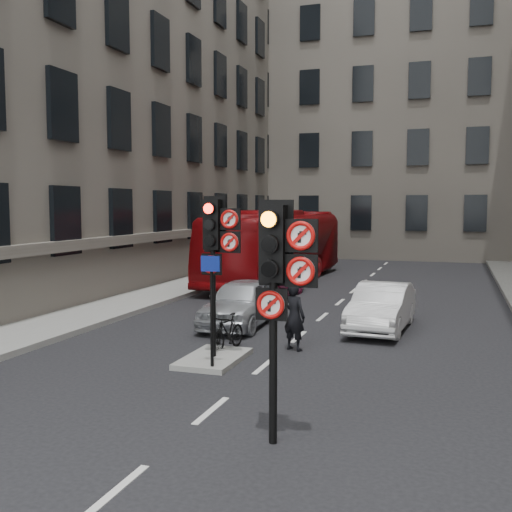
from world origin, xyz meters
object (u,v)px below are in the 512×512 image
Objects in this scene: signal_near at (279,269)px; motorcyclist at (294,316)px; signal_far at (216,241)px; bus_red at (276,246)px; motorcycle at (228,332)px; car_pink at (269,280)px; car_white at (382,307)px; car_silver at (241,302)px; info_sign at (211,295)px.

signal_near reaches higher than motorcyclist.
signal_far reaches higher than bus_red.
motorcycle is (-0.13, 1.01, -2.26)m from signal_far.
signal_near is 5.97m from motorcyclist.
car_white is at bearing -41.12° from car_pink.
car_silver is 0.34× the size of bus_red.
signal_far is 1.53× the size of info_sign.
bus_red is at bearing 125.83° from car_white.
motorcyclist is 0.71× the size of info_sign.
bus_red is at bearing 106.55° from signal_near.
car_silver is at bearing -167.42° from car_white.
bus_red reaches higher than motorcycle.
signal_near is 2.40× the size of motorcycle.
motorcyclist is (1.36, 1.57, -1.88)m from signal_far.
motorcyclist is (2.22, -2.40, 0.14)m from car_silver.
signal_far is at bearing -78.76° from car_silver.
signal_far is 2.40× the size of motorcycle.
info_sign reaches higher than car_white.
car_silver is at bearing 112.66° from motorcycle.
signal_near is 8.83m from car_white.
info_sign is (-2.39, 3.19, -0.96)m from signal_near.
car_pink is (-0.80, 5.34, -0.03)m from car_silver.
info_sign reaches higher than car_silver.
signal_far is at bearing -73.98° from motorcycle.
bus_red is (-2.66, 13.70, -1.07)m from signal_far.
car_silver is 3.27m from motorcyclist.
signal_far is 0.31× the size of bus_red.
car_white is 2.65× the size of motorcycle.
signal_near is 18.49m from bus_red.
car_white is at bearing 56.00° from info_sign.
car_white is at bearing -97.84° from motorcyclist.
info_sign is (-2.88, -5.42, 0.98)m from car_white.
car_pink is at bearing -46.83° from motorcyclist.
motorcyclist is at bearing 29.68° from motorcycle.
bus_red is at bearing 100.99° from signal_far.
bus_red is 5.03× the size of info_sign.
car_silver is at bearing 96.57° from info_sign.
motorcyclist is at bearing -68.04° from bus_red.
bus_red is at bearing 110.15° from motorcycle.
car_white reaches higher than motorcycle.
signal_far is 1.37m from info_sign.
car_white is (0.49, 8.61, -1.93)m from signal_near.
motorcycle is (2.53, -12.69, -1.18)m from bus_red.
signal_far is 0.91× the size of car_white.
car_pink is at bearing 97.64° from car_silver.
motorcyclist is (-1.73, -3.03, 0.17)m from car_white.
car_silver is 9.93m from bus_red.
car_silver is at bearing -25.40° from motorcyclist.
info_sign reaches higher than car_pink.
motorcyclist is (4.02, -12.12, -0.81)m from bus_red.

